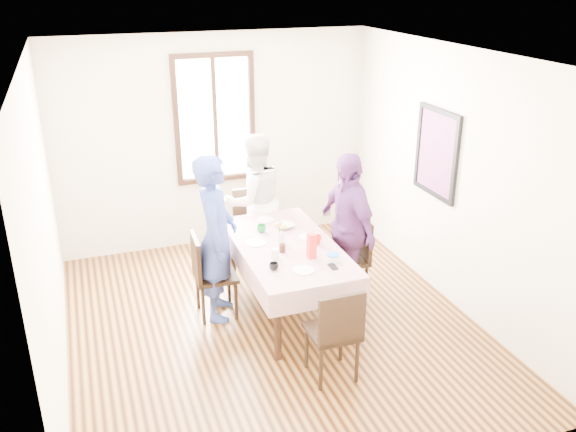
# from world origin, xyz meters

# --- Properties ---
(ground) EXTENTS (4.50, 4.50, 0.00)m
(ground) POSITION_xyz_m (0.00, 0.00, 0.00)
(ground) COLOR black
(ground) RESTS_ON ground
(back_wall) EXTENTS (4.00, 0.00, 4.00)m
(back_wall) POSITION_xyz_m (0.00, 2.25, 1.35)
(back_wall) COLOR beige
(back_wall) RESTS_ON ground
(right_wall) EXTENTS (0.00, 4.50, 4.50)m
(right_wall) POSITION_xyz_m (2.00, 0.00, 1.35)
(right_wall) COLOR beige
(right_wall) RESTS_ON ground
(window_frame) EXTENTS (1.02, 0.06, 1.62)m
(window_frame) POSITION_xyz_m (0.00, 2.23, 1.65)
(window_frame) COLOR black
(window_frame) RESTS_ON back_wall
(window_pane) EXTENTS (0.90, 0.02, 1.50)m
(window_pane) POSITION_xyz_m (0.00, 2.24, 1.65)
(window_pane) COLOR white
(window_pane) RESTS_ON back_wall
(art_poster) EXTENTS (0.04, 0.76, 0.96)m
(art_poster) POSITION_xyz_m (1.98, 0.30, 1.55)
(art_poster) COLOR red
(art_poster) RESTS_ON right_wall
(dining_table) EXTENTS (0.86, 1.74, 0.75)m
(dining_table) POSITION_xyz_m (0.24, 0.24, 0.38)
(dining_table) COLOR black
(dining_table) RESTS_ON ground
(tablecloth) EXTENTS (0.98, 1.86, 0.01)m
(tablecloth) POSITION_xyz_m (0.24, 0.24, 0.76)
(tablecloth) COLOR #530716
(tablecloth) RESTS_ON dining_table
(chair_left) EXTENTS (0.44, 0.44, 0.91)m
(chair_left) POSITION_xyz_m (-0.48, 0.40, 0.46)
(chair_left) COLOR black
(chair_left) RESTS_ON ground
(chair_right) EXTENTS (0.46, 0.46, 0.91)m
(chair_right) POSITION_xyz_m (0.96, 0.29, 0.46)
(chair_right) COLOR black
(chair_right) RESTS_ON ground
(chair_far) EXTENTS (0.44, 0.44, 0.91)m
(chair_far) POSITION_xyz_m (0.24, 1.44, 0.46)
(chair_far) COLOR black
(chair_far) RESTS_ON ground
(chair_near) EXTENTS (0.42, 0.42, 0.91)m
(chair_near) POSITION_xyz_m (0.24, -0.95, 0.46)
(chair_near) COLOR black
(chair_near) RESTS_ON ground
(person_left) EXTENTS (0.59, 0.73, 1.74)m
(person_left) POSITION_xyz_m (-0.46, 0.40, 0.87)
(person_left) COLOR #2F408B
(person_left) RESTS_ON ground
(person_far) EXTENTS (0.89, 0.75, 1.64)m
(person_far) POSITION_xyz_m (0.24, 1.41, 0.82)
(person_far) COLOR silver
(person_far) RESTS_ON ground
(person_right) EXTENTS (0.51, 1.01, 1.66)m
(person_right) POSITION_xyz_m (0.94, 0.29, 0.83)
(person_right) COLOR #623173
(person_right) RESTS_ON ground
(mug_black) EXTENTS (0.11, 0.11, 0.07)m
(mug_black) POSITION_xyz_m (-0.06, -0.24, 0.80)
(mug_black) COLOR black
(mug_black) RESTS_ON tablecloth
(mug_flag) EXTENTS (0.14, 0.14, 0.09)m
(mug_flag) POSITION_xyz_m (0.54, 0.15, 0.81)
(mug_flag) COLOR red
(mug_flag) RESTS_ON tablecloth
(mug_green) EXTENTS (0.14, 0.14, 0.08)m
(mug_green) POSITION_xyz_m (0.10, 0.64, 0.80)
(mug_green) COLOR #0C7226
(mug_green) RESTS_ON tablecloth
(serving_bowl) EXTENTS (0.23, 0.23, 0.05)m
(serving_bowl) POSITION_xyz_m (0.37, 0.65, 0.79)
(serving_bowl) COLOR white
(serving_bowl) RESTS_ON tablecloth
(juice_carton) EXTENTS (0.08, 0.08, 0.25)m
(juice_carton) POSITION_xyz_m (0.37, -0.12, 0.89)
(juice_carton) COLOR red
(juice_carton) RESTS_ON tablecloth
(butter_tub) EXTENTS (0.12, 0.12, 0.06)m
(butter_tub) POSITION_xyz_m (0.54, -0.26, 0.79)
(butter_tub) COLOR white
(butter_tub) RESTS_ON tablecloth
(jam_jar) EXTENTS (0.06, 0.06, 0.09)m
(jam_jar) POSITION_xyz_m (0.14, 0.09, 0.81)
(jam_jar) COLOR black
(jam_jar) RESTS_ON tablecloth
(drinking_glass) EXTENTS (0.08, 0.08, 0.11)m
(drinking_glass) POSITION_xyz_m (0.03, -0.03, 0.82)
(drinking_glass) COLOR silver
(drinking_glass) RESTS_ON tablecloth
(smartphone) EXTENTS (0.07, 0.13, 0.01)m
(smartphone) POSITION_xyz_m (0.49, -0.38, 0.77)
(smartphone) COLOR black
(smartphone) RESTS_ON tablecloth
(flower_vase) EXTENTS (0.06, 0.06, 0.12)m
(flower_vase) POSITION_xyz_m (0.20, 0.30, 0.82)
(flower_vase) COLOR silver
(flower_vase) RESTS_ON tablecloth
(plate_left) EXTENTS (0.20, 0.20, 0.01)m
(plate_left) POSITION_xyz_m (-0.04, 0.37, 0.77)
(plate_left) COLOR white
(plate_left) RESTS_ON tablecloth
(plate_right) EXTENTS (0.20, 0.20, 0.01)m
(plate_right) POSITION_xyz_m (0.52, 0.33, 0.77)
(plate_right) COLOR white
(plate_right) RESTS_ON tablecloth
(plate_far) EXTENTS (0.20, 0.20, 0.01)m
(plate_far) POSITION_xyz_m (0.23, 0.93, 0.77)
(plate_far) COLOR white
(plate_far) RESTS_ON tablecloth
(plate_near) EXTENTS (0.20, 0.20, 0.01)m
(plate_near) POSITION_xyz_m (0.20, -0.36, 0.77)
(plate_near) COLOR white
(plate_near) RESTS_ON tablecloth
(butter_lid) EXTENTS (0.12, 0.12, 0.01)m
(butter_lid) POSITION_xyz_m (0.54, -0.26, 0.83)
(butter_lid) COLOR blue
(butter_lid) RESTS_ON butter_tub
(flower_bunch) EXTENTS (0.09, 0.09, 0.10)m
(flower_bunch) POSITION_xyz_m (0.20, 0.30, 0.93)
(flower_bunch) COLOR yellow
(flower_bunch) RESTS_ON flower_vase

